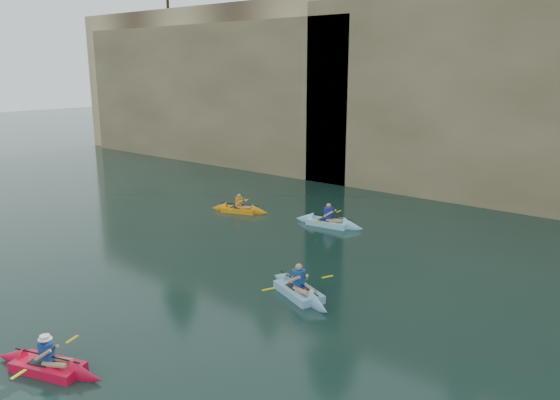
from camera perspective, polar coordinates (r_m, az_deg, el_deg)
The scene contains 10 objects.
ground at distance 14.43m, azimuth -16.86°, elevation -16.79°, with size 160.00×160.00×0.00m, color black.
cliff at distance 38.20m, azimuth 23.32°, elevation 10.90°, with size 70.00×16.00×12.00m, color tan.
cliff_slab_west at distance 42.38m, azimuth -7.40°, elevation 11.09°, with size 26.00×2.40×10.56m, color #9E8960.
cliff_slab_center at distance 30.56m, azimuth 22.99°, elevation 9.91°, with size 24.00×2.40×11.40m, color #9E8960.
sea_cave_west at distance 40.79m, azimuth -5.96°, elevation 6.40°, with size 4.50×1.00×4.00m, color black.
sea_cave_center at distance 32.62m, azimuth 11.84°, elevation 3.62°, with size 3.50×1.00×3.20m, color black.
main_kayaker at distance 14.91m, azimuth -23.08°, elevation -15.62°, with size 3.23×2.08×1.17m.
kayaker_orange at distance 27.74m, azimuth -4.27°, elevation -0.98°, with size 3.16×2.22×1.18m.
kayaker_ltblue_near at distance 17.84m, azimuth 1.96°, elevation -9.45°, with size 3.45×2.45×1.35m.
kayaker_ltblue_mid at distance 25.42m, azimuth 5.08°, elevation -2.33°, with size 3.55×2.58×1.33m.
Camera 1 is at (10.56, -6.69, 7.20)m, focal length 35.00 mm.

